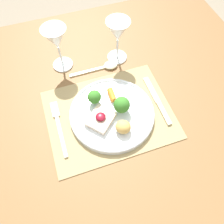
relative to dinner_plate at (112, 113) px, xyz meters
The scene contains 9 objects.
ground_plane 0.79m from the dinner_plate, 133.55° to the left, with size 8.00×8.00×0.00m, color gray.
dining_table 0.11m from the dinner_plate, 133.55° to the left, with size 1.32×1.19×0.77m.
placemat 0.02m from the dinner_plate, 133.55° to the left, with size 0.43×0.34×0.00m, color #9E895B.
dinner_plate is the anchor object (origin of this frame).
fork 0.19m from the dinner_plate, behind, with size 0.02×0.21×0.01m.
knife 0.18m from the dinner_plate, ahead, with size 0.02×0.21×0.01m.
spoon 0.22m from the dinner_plate, 77.20° to the left, with size 0.20×0.05×0.02m.
wine_glass_near 0.30m from the dinner_plate, 66.80° to the left, with size 0.09×0.09×0.17m.
wine_glass_far 0.32m from the dinner_plate, 111.41° to the left, with size 0.09×0.09×0.18m.
Camera 1 is at (-0.11, -0.36, 1.44)m, focal length 35.00 mm.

